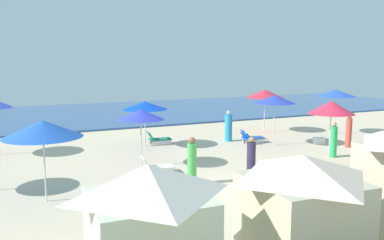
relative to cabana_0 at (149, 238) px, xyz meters
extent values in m
plane|color=beige|center=(5.63, 4.59, -1.39)|extent=(60.00, 60.00, 0.00)
cube|color=#2E558F|center=(5.63, 26.79, -1.33)|extent=(60.00, 15.60, 0.12)
pyramid|color=beige|center=(0.00, 0.00, 1.03)|extent=(2.23, 2.12, 0.54)
cube|color=#BDB492|center=(3.28, -0.02, -0.37)|extent=(2.13, 2.20, 2.04)
pyramid|color=beige|center=(3.28, -0.02, 0.90)|extent=(2.35, 2.42, 0.50)
cylinder|color=silver|center=(-1.09, 6.86, -0.36)|extent=(0.05, 0.05, 2.05)
cone|color=blue|center=(-1.09, 6.86, 0.93)|extent=(2.43, 2.43, 0.53)
cylinder|color=silver|center=(2.97, 9.75, -0.41)|extent=(0.05, 0.05, 1.97)
cone|color=blue|center=(2.97, 9.75, 0.79)|extent=(1.97, 1.97, 0.41)
cube|color=silver|center=(3.25, 8.18, -1.29)|extent=(1.03, 0.15, 0.20)
cube|color=silver|center=(3.31, 8.72, -1.29)|extent=(1.03, 0.15, 0.20)
cube|color=white|center=(3.28, 8.45, -1.16)|extent=(1.21, 0.76, 0.06)
cube|color=white|center=(2.76, 8.50, -0.94)|extent=(0.42, 0.64, 0.47)
cylinder|color=silver|center=(4.35, 13.45, -0.43)|extent=(0.05, 0.05, 1.92)
cone|color=blue|center=(4.35, 13.45, 0.72)|extent=(2.31, 2.31, 0.40)
cube|color=silver|center=(5.22, 13.38, -1.27)|extent=(1.02, 0.11, 0.24)
cube|color=silver|center=(5.26, 13.92, -1.27)|extent=(1.02, 0.11, 0.24)
cube|color=#1A7555|center=(5.24, 13.65, -1.12)|extent=(1.18, 0.73, 0.06)
cube|color=#1A7555|center=(4.72, 13.69, -0.91)|extent=(0.38, 0.64, 0.46)
cylinder|color=silver|center=(12.41, 14.57, -0.34)|extent=(0.05, 0.05, 2.10)
cone|color=#CD2B3F|center=(12.41, 14.57, 0.96)|extent=(2.27, 2.27, 0.50)
cylinder|color=silver|center=(15.76, 12.19, -0.26)|extent=(0.05, 0.05, 2.25)
cone|color=blue|center=(15.76, 12.19, 1.06)|extent=(2.29, 2.29, 0.40)
cylinder|color=silver|center=(9.94, 6.32, -0.27)|extent=(0.05, 0.05, 2.24)
cone|color=#DF2945|center=(9.94, 6.32, 1.11)|extent=(1.87, 1.87, 0.52)
cylinder|color=silver|center=(10.55, 11.02, -0.29)|extent=(0.05, 0.05, 2.19)
cone|color=#2840BA|center=(10.55, 11.02, 1.01)|extent=(2.12, 2.12, 0.41)
cube|color=silver|center=(9.89, 11.61, -1.27)|extent=(1.01, 0.22, 0.24)
cube|color=silver|center=(9.81, 12.08, -1.27)|extent=(1.01, 0.22, 0.24)
cube|color=blue|center=(9.85, 11.84, -1.12)|extent=(1.21, 0.76, 0.06)
cube|color=blue|center=(9.34, 11.75, -0.95)|extent=(0.46, 0.60, 0.38)
cube|color=silver|center=(9.86, 11.74, -1.27)|extent=(0.99, 0.28, 0.25)
cube|color=silver|center=(9.98, 12.22, -1.27)|extent=(0.99, 0.28, 0.25)
cube|color=#2F54A9|center=(9.92, 11.98, -1.11)|extent=(1.22, 0.82, 0.06)
cube|color=#2F54A9|center=(9.43, 12.10, -0.90)|extent=(0.41, 0.60, 0.46)
cylinder|color=#2CB960|center=(11.42, 7.67, -0.69)|extent=(0.44, 0.44, 1.41)
sphere|color=tan|center=(11.42, 7.67, 0.13)|extent=(0.24, 0.24, 0.24)
cylinder|color=green|center=(3.84, 6.59, -0.65)|extent=(0.44, 0.44, 1.49)
sphere|color=#915D40|center=(3.84, 6.59, 0.20)|extent=(0.24, 0.24, 0.24)
cylinder|color=#292340|center=(6.07, 6.18, -0.69)|extent=(0.42, 0.42, 1.40)
sphere|color=#99693F|center=(6.07, 6.18, 0.12)|extent=(0.23, 0.23, 0.23)
cylinder|color=#2993C0|center=(8.93, 12.91, -0.65)|extent=(0.52, 0.52, 1.47)
sphere|color=beige|center=(8.93, 12.91, 0.17)|extent=(0.21, 0.21, 0.21)
cylinder|color=#D4493B|center=(13.68, 8.98, -0.66)|extent=(0.42, 0.42, 1.47)
sphere|color=#9B5E3E|center=(13.68, 8.98, 0.17)|extent=(0.21, 0.21, 0.21)
cube|color=silver|center=(12.89, 10.23, -1.22)|extent=(0.68, 0.61, 0.34)
camera|label=1|loc=(-2.15, -6.46, 3.05)|focal=38.73mm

